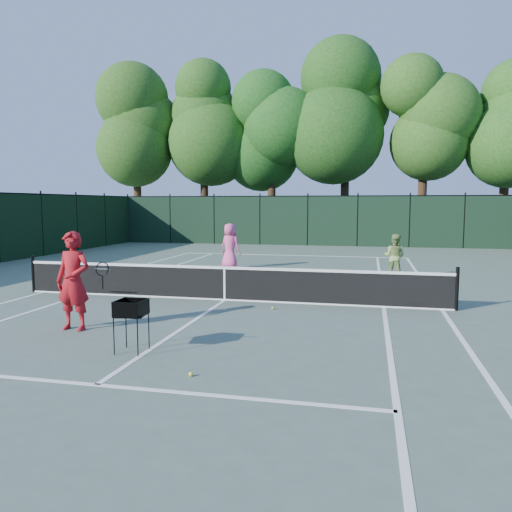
% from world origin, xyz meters
% --- Properties ---
extents(ground, '(90.00, 90.00, 0.00)m').
position_xyz_m(ground, '(0.00, 0.00, 0.00)').
color(ground, '#4D5D50').
rests_on(ground, ground).
extents(sideline_doubles_left, '(0.10, 23.77, 0.01)m').
position_xyz_m(sideline_doubles_left, '(-5.49, 0.00, 0.00)').
color(sideline_doubles_left, white).
rests_on(sideline_doubles_left, ground).
extents(sideline_doubles_right, '(0.10, 23.77, 0.01)m').
position_xyz_m(sideline_doubles_right, '(5.49, 0.00, 0.00)').
color(sideline_doubles_right, white).
rests_on(sideline_doubles_right, ground).
extents(sideline_singles_left, '(0.10, 23.77, 0.01)m').
position_xyz_m(sideline_singles_left, '(-4.12, 0.00, 0.00)').
color(sideline_singles_left, white).
rests_on(sideline_singles_left, ground).
extents(sideline_singles_right, '(0.10, 23.77, 0.01)m').
position_xyz_m(sideline_singles_right, '(4.12, 0.00, 0.00)').
color(sideline_singles_right, white).
rests_on(sideline_singles_right, ground).
extents(baseline_far, '(10.97, 0.10, 0.01)m').
position_xyz_m(baseline_far, '(0.00, 11.88, 0.00)').
color(baseline_far, white).
rests_on(baseline_far, ground).
extents(service_line_near, '(8.23, 0.10, 0.01)m').
position_xyz_m(service_line_near, '(0.00, -6.40, 0.00)').
color(service_line_near, white).
rests_on(service_line_near, ground).
extents(service_line_far, '(8.23, 0.10, 0.01)m').
position_xyz_m(service_line_far, '(0.00, 6.40, 0.00)').
color(service_line_far, white).
rests_on(service_line_far, ground).
extents(center_service_line, '(0.10, 12.80, 0.01)m').
position_xyz_m(center_service_line, '(0.00, 0.00, 0.00)').
color(center_service_line, white).
rests_on(center_service_line, ground).
extents(tennis_net, '(11.69, 0.09, 1.06)m').
position_xyz_m(tennis_net, '(0.00, 0.00, 0.48)').
color(tennis_net, black).
rests_on(tennis_net, ground).
extents(fence_far, '(24.00, 0.05, 3.00)m').
position_xyz_m(fence_far, '(0.00, 18.00, 1.50)').
color(fence_far, black).
rests_on(fence_far, ground).
extents(tree_0, '(6.40, 6.40, 13.14)m').
position_xyz_m(tree_0, '(-13.00, 21.50, 8.16)').
color(tree_0, black).
rests_on(tree_0, ground).
extents(tree_1, '(6.80, 6.80, 13.98)m').
position_xyz_m(tree_1, '(-8.00, 22.00, 8.69)').
color(tree_1, black).
rests_on(tree_1, ground).
extents(tree_2, '(6.00, 6.00, 12.40)m').
position_xyz_m(tree_2, '(-3.00, 21.80, 7.73)').
color(tree_2, black).
rests_on(tree_2, ground).
extents(tree_3, '(7.00, 7.00, 14.45)m').
position_xyz_m(tree_3, '(2.00, 22.30, 9.01)').
color(tree_3, black).
rests_on(tree_3, ground).
extents(tree_4, '(6.20, 6.20, 12.97)m').
position_xyz_m(tree_4, '(7.00, 21.60, 8.14)').
color(tree_4, black).
rests_on(tree_4, ground).
extents(tree_5, '(5.80, 5.80, 12.23)m').
position_xyz_m(tree_5, '(12.00, 22.10, 7.71)').
color(tree_5, black).
rests_on(tree_5, ground).
extents(coach, '(0.99, 0.64, 2.01)m').
position_xyz_m(coach, '(-2.10, -3.66, 1.01)').
color(coach, '#A4121A').
rests_on(coach, ground).
extents(player_pink, '(1.02, 0.85, 1.79)m').
position_xyz_m(player_pink, '(-1.65, 6.35, 0.90)').
color(player_pink, '#E55192').
rests_on(player_pink, ground).
extents(player_green, '(0.91, 0.81, 1.53)m').
position_xyz_m(player_green, '(4.58, 5.05, 0.77)').
color(player_green, '#85A351').
rests_on(player_green, ground).
extents(ball_hopper, '(0.56, 0.56, 0.91)m').
position_xyz_m(ball_hopper, '(-0.25, -4.82, 0.77)').
color(ball_hopper, black).
rests_on(ball_hopper, ground).
extents(loose_ball_near_cart, '(0.07, 0.07, 0.07)m').
position_xyz_m(loose_ball_near_cart, '(1.18, -5.76, 0.03)').
color(loose_ball_near_cart, yellow).
rests_on(loose_ball_near_cart, ground).
extents(loose_ball_midcourt, '(0.07, 0.07, 0.07)m').
position_xyz_m(loose_ball_midcourt, '(1.47, -0.85, 0.03)').
color(loose_ball_midcourt, '#BACF2A').
rests_on(loose_ball_midcourt, ground).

